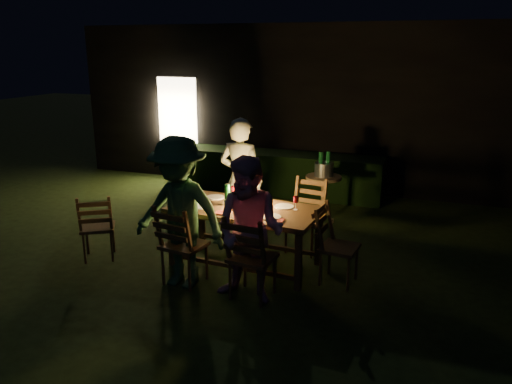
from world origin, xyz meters
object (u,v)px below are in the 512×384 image
(chair_end, at_px, (337,259))
(chair_spare, at_px, (99,238))
(side_table, at_px, (324,182))
(person_opp_left, at_px, (180,213))
(chair_far_right, at_px, (304,229))
(chair_far_left, at_px, (240,219))
(chair_near_right, at_px, (252,272))
(bottle_bucket_b, at_px, (328,166))
(lantern, at_px, (250,195))
(bottle_table, at_px, (227,195))
(bottle_bucket_a, at_px, (320,167))
(person_house_side, at_px, (241,180))
(chair_near_left, at_px, (184,258))
(person_opp_right, at_px, (250,231))
(ice_bucket, at_px, (324,169))
(dining_table, at_px, (245,213))

(chair_end, height_order, chair_spare, chair_end)
(side_table, bearing_deg, person_opp_left, -111.44)
(chair_far_right, bearing_deg, chair_far_left, 2.92)
(chair_near_right, distance_m, bottle_bucket_b, 2.92)
(chair_far_left, bearing_deg, lantern, 125.17)
(chair_far_right, relative_size, bottle_table, 3.74)
(chair_end, xyz_separation_m, bottle_bucket_a, (-0.69, 2.06, 0.63))
(chair_far_right, height_order, person_house_side, person_house_side)
(chair_near_left, bearing_deg, chair_far_left, 93.48)
(chair_far_left, height_order, bottle_bucket_a, bottle_bucket_a)
(chair_far_left, height_order, side_table, chair_far_left)
(chair_end, bearing_deg, chair_spare, -77.11)
(chair_far_left, relative_size, side_table, 1.40)
(person_opp_right, height_order, bottle_bucket_a, person_opp_right)
(chair_spare, height_order, bottle_table, bottle_table)
(ice_bucket, bearing_deg, chair_near_left, -111.74)
(chair_near_left, relative_size, chair_spare, 1.10)
(bottle_table, bearing_deg, chair_end, -4.33)
(chair_far_left, distance_m, person_opp_left, 1.69)
(chair_far_right, xyz_separation_m, chair_spare, (-2.54, -1.20, -0.03))
(bottle_bucket_b, bearing_deg, chair_far_left, -129.53)
(person_house_side, bearing_deg, side_table, -125.72)
(person_house_side, bearing_deg, bottle_bucket_b, -126.18)
(chair_spare, xyz_separation_m, bottle_bucket_b, (2.56, 2.52, 0.64))
(dining_table, bearing_deg, bottle_table, 180.00)
(chair_far_right, xyz_separation_m, bottle_table, (-0.86, -0.71, 0.62))
(chair_near_left, distance_m, ice_bucket, 3.00)
(chair_far_right, bearing_deg, ice_bucket, -81.59)
(chair_end, distance_m, lantern, 1.35)
(chair_far_left, distance_m, lantern, 1.08)
(person_opp_right, relative_size, person_opp_left, 0.92)
(chair_far_left, bearing_deg, chair_end, 155.81)
(chair_far_right, bearing_deg, chair_end, 134.30)
(dining_table, height_order, bottle_bucket_b, bottle_bucket_b)
(bottle_bucket_a, relative_size, bottle_bucket_b, 1.00)
(dining_table, height_order, chair_end, chair_end)
(dining_table, distance_m, lantern, 0.25)
(chair_far_right, bearing_deg, person_opp_right, 89.32)
(person_house_side, bearing_deg, ice_bucket, -125.72)
(chair_near_left, bearing_deg, person_opp_left, -84.85)
(chair_far_right, height_order, person_opp_right, person_opp_right)
(bottle_table, bearing_deg, person_opp_left, -108.06)
(ice_bucket, bearing_deg, bottle_bucket_a, -141.34)
(chair_near_left, height_order, bottle_bucket_b, bottle_bucket_b)
(lantern, distance_m, ice_bucket, 2.03)
(chair_near_left, bearing_deg, chair_near_right, 3.54)
(dining_table, xyz_separation_m, person_opp_right, (0.39, -0.85, 0.11))
(chair_far_left, xyz_separation_m, ice_bucket, (0.97, 1.20, 0.56))
(chair_far_left, bearing_deg, person_house_side, -89.28)
(person_opp_left, bearing_deg, side_table, 72.92)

